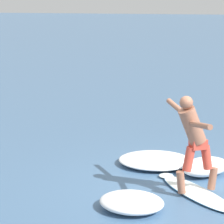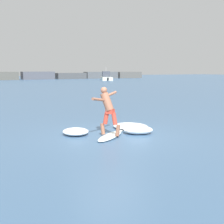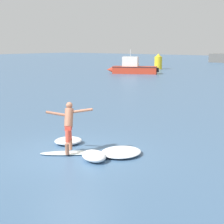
% 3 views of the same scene
% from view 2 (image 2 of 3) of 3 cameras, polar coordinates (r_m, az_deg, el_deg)
% --- Properties ---
extents(ground_plane, '(200.00, 200.00, 0.00)m').
position_cam_2_polar(ground_plane, '(10.82, -0.08, -4.43)').
color(ground_plane, '#43668C').
extents(rock_jetty_breakwater, '(62.73, 4.76, 2.04)m').
position_cam_2_polar(rock_jetty_breakwater, '(72.31, -18.68, 6.30)').
color(rock_jetty_breakwater, '#585754').
rests_on(rock_jetty_breakwater, ground).
extents(surfboard, '(1.79, 1.68, 0.20)m').
position_cam_2_polar(surfboard, '(10.72, -0.28, -4.37)').
color(surfboard, white).
rests_on(surfboard, ground).
extents(surfer, '(1.35, 1.00, 1.64)m').
position_cam_2_polar(surfer, '(10.56, -0.80, 0.93)').
color(surfer, '#9C6249').
rests_on(surfer, surfboard).
extents(small_boat_offshore, '(4.81, 8.52, 2.75)m').
position_cam_2_polar(small_boat_offshore, '(67.28, -1.06, 6.37)').
color(small_boat_offshore, white).
rests_on(small_boat_offshore, ground).
extents(wave_foam_at_tail, '(1.08, 1.18, 0.23)m').
position_cam_2_polar(wave_foam_at_tail, '(11.10, -6.67, -3.56)').
color(wave_foam_at_tail, white).
rests_on(wave_foam_at_tail, ground).
extents(wave_foam_at_nose, '(1.45, 1.61, 0.18)m').
position_cam_2_polar(wave_foam_at_nose, '(12.21, 3.39, -2.59)').
color(wave_foam_at_nose, white).
rests_on(wave_foam_at_nose, ground).
extents(wave_foam_beside, '(1.27, 1.15, 0.30)m').
position_cam_2_polar(wave_foam_beside, '(11.19, 4.77, -3.27)').
color(wave_foam_beside, white).
rests_on(wave_foam_beside, ground).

